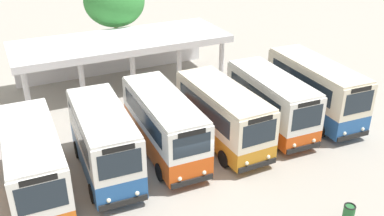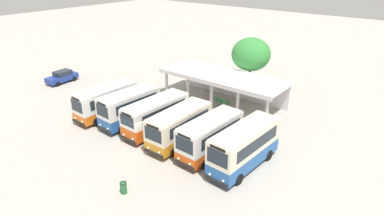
{
  "view_description": "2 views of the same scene",
  "coord_description": "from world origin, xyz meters",
  "px_view_note": "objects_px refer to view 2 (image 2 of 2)",
  "views": [
    {
      "loc": [
        -7.48,
        -15.52,
        12.38
      ],
      "look_at": [
        1.95,
        4.16,
        1.59
      ],
      "focal_mm": 40.22,
      "sensor_mm": 36.0,
      "label": 1
    },
    {
      "loc": [
        20.53,
        -17.71,
        15.46
      ],
      "look_at": [
        1.02,
        6.69,
        1.49
      ],
      "focal_mm": 30.95,
      "sensor_mm": 36.0,
      "label": 2
    }
  ],
  "objects_px": {
    "parked_car_flank": "(62,77)",
    "city_bus_nearest_orange": "(106,100)",
    "city_bus_second_in_row": "(130,106)",
    "city_bus_middle_cream": "(156,114)",
    "waiting_chair_second_from_end": "(222,102)",
    "litter_bin_apron": "(124,188)",
    "waiting_chair_end_by_column": "(217,100)",
    "waiting_chair_middle_seat": "(227,103)",
    "city_bus_fifth_blue": "(210,135)",
    "city_bus_far_end_green": "(244,146)",
    "city_bus_fourth_amber": "(179,125)"
  },
  "relations": [
    {
      "from": "parked_car_flank",
      "to": "city_bus_nearest_orange",
      "type": "bearing_deg",
      "value": -12.65
    },
    {
      "from": "city_bus_second_in_row",
      "to": "city_bus_middle_cream",
      "type": "relative_size",
      "value": 0.91
    },
    {
      "from": "waiting_chair_second_from_end",
      "to": "litter_bin_apron",
      "type": "height_order",
      "value": "litter_bin_apron"
    },
    {
      "from": "parked_car_flank",
      "to": "waiting_chair_second_from_end",
      "type": "xyz_separation_m",
      "value": [
        21.75,
        6.95,
        -0.31
      ]
    },
    {
      "from": "waiting_chair_end_by_column",
      "to": "waiting_chair_middle_seat",
      "type": "height_order",
      "value": "same"
    },
    {
      "from": "parked_car_flank",
      "to": "waiting_chair_second_from_end",
      "type": "distance_m",
      "value": 22.84
    },
    {
      "from": "city_bus_fifth_blue",
      "to": "litter_bin_apron",
      "type": "xyz_separation_m",
      "value": [
        -1.73,
        -8.26,
        -1.37
      ]
    },
    {
      "from": "city_bus_far_end_green",
      "to": "litter_bin_apron",
      "type": "relative_size",
      "value": 8.25
    },
    {
      "from": "city_bus_fifth_blue",
      "to": "waiting_chair_end_by_column",
      "type": "height_order",
      "value": "city_bus_fifth_blue"
    },
    {
      "from": "city_bus_fifth_blue",
      "to": "waiting_chair_middle_seat",
      "type": "relative_size",
      "value": 7.95
    },
    {
      "from": "city_bus_fourth_amber",
      "to": "waiting_chair_middle_seat",
      "type": "xyz_separation_m",
      "value": [
        -1.01,
        9.57,
        -1.28
      ]
    },
    {
      "from": "city_bus_fourth_amber",
      "to": "litter_bin_apron",
      "type": "height_order",
      "value": "city_bus_fourth_amber"
    },
    {
      "from": "waiting_chair_end_by_column",
      "to": "litter_bin_apron",
      "type": "distance_m",
      "value": 18.06
    },
    {
      "from": "litter_bin_apron",
      "to": "city_bus_fourth_amber",
      "type": "bearing_deg",
      "value": 100.93
    },
    {
      "from": "city_bus_nearest_orange",
      "to": "litter_bin_apron",
      "type": "xyz_separation_m",
      "value": [
        11.42,
        -7.51,
        -1.38
      ]
    },
    {
      "from": "city_bus_second_in_row",
      "to": "city_bus_far_end_green",
      "type": "distance_m",
      "value": 13.16
    },
    {
      "from": "city_bus_nearest_orange",
      "to": "waiting_chair_second_from_end",
      "type": "relative_size",
      "value": 8.19
    },
    {
      "from": "city_bus_nearest_orange",
      "to": "waiting_chair_middle_seat",
      "type": "height_order",
      "value": "city_bus_nearest_orange"
    },
    {
      "from": "waiting_chair_middle_seat",
      "to": "parked_car_flank",
      "type": "bearing_deg",
      "value": -162.53
    },
    {
      "from": "waiting_chair_end_by_column",
      "to": "waiting_chair_middle_seat",
      "type": "relative_size",
      "value": 1.0
    },
    {
      "from": "city_bus_second_in_row",
      "to": "waiting_chair_end_by_column",
      "type": "xyz_separation_m",
      "value": [
        4.13,
        9.67,
        -1.37
      ]
    },
    {
      "from": "city_bus_middle_cream",
      "to": "waiting_chair_second_from_end",
      "type": "xyz_separation_m",
      "value": [
        1.56,
        9.1,
        -1.29
      ]
    },
    {
      "from": "litter_bin_apron",
      "to": "city_bus_middle_cream",
      "type": "bearing_deg",
      "value": 119.93
    },
    {
      "from": "city_bus_second_in_row",
      "to": "waiting_chair_middle_seat",
      "type": "distance_m",
      "value": 11.26
    },
    {
      "from": "city_bus_far_end_green",
      "to": "waiting_chair_second_from_end",
      "type": "xyz_separation_m",
      "value": [
        -8.31,
        9.15,
        -1.42
      ]
    },
    {
      "from": "waiting_chair_end_by_column",
      "to": "waiting_chair_middle_seat",
      "type": "xyz_separation_m",
      "value": [
        1.43,
        0.02,
        0.0
      ]
    },
    {
      "from": "city_bus_nearest_orange",
      "to": "city_bus_fourth_amber",
      "type": "relative_size",
      "value": 1.0
    },
    {
      "from": "city_bus_fifth_blue",
      "to": "waiting_chair_end_by_column",
      "type": "bearing_deg",
      "value": 121.5
    },
    {
      "from": "city_bus_nearest_orange",
      "to": "city_bus_second_in_row",
      "type": "relative_size",
      "value": 1.05
    },
    {
      "from": "city_bus_nearest_orange",
      "to": "waiting_chair_end_by_column",
      "type": "xyz_separation_m",
      "value": [
        7.42,
        10.11,
        -1.31
      ]
    },
    {
      "from": "city_bus_far_end_green",
      "to": "waiting_chair_middle_seat",
      "type": "distance_m",
      "value": 12.06
    },
    {
      "from": "litter_bin_apron",
      "to": "waiting_chair_end_by_column",
      "type": "bearing_deg",
      "value": 102.81
    },
    {
      "from": "waiting_chair_middle_seat",
      "to": "waiting_chair_second_from_end",
      "type": "bearing_deg",
      "value": -170.76
    },
    {
      "from": "waiting_chair_end_by_column",
      "to": "city_bus_fourth_amber",
      "type": "bearing_deg",
      "value": -75.63
    },
    {
      "from": "city_bus_nearest_orange",
      "to": "city_bus_fourth_amber",
      "type": "xyz_separation_m",
      "value": [
        9.86,
        0.56,
        -0.03
      ]
    },
    {
      "from": "city_bus_fourth_amber",
      "to": "city_bus_nearest_orange",
      "type": "bearing_deg",
      "value": -176.78
    },
    {
      "from": "city_bus_fourth_amber",
      "to": "city_bus_far_end_green",
      "type": "distance_m",
      "value": 6.58
    },
    {
      "from": "city_bus_fifth_blue",
      "to": "parked_car_flank",
      "type": "height_order",
      "value": "city_bus_fifth_blue"
    },
    {
      "from": "city_bus_far_end_green",
      "to": "waiting_chair_end_by_column",
      "type": "xyz_separation_m",
      "value": [
        -9.02,
        9.25,
        -1.42
      ]
    },
    {
      "from": "city_bus_nearest_orange",
      "to": "waiting_chair_middle_seat",
      "type": "relative_size",
      "value": 8.19
    },
    {
      "from": "parked_car_flank",
      "to": "litter_bin_apron",
      "type": "height_order",
      "value": "parked_car_flank"
    },
    {
      "from": "city_bus_nearest_orange",
      "to": "city_bus_second_in_row",
      "type": "bearing_deg",
      "value": 7.56
    },
    {
      "from": "city_bus_fifth_blue",
      "to": "waiting_chair_middle_seat",
      "type": "xyz_separation_m",
      "value": [
        -4.3,
        9.37,
        -1.3
      ]
    },
    {
      "from": "city_bus_fifth_blue",
      "to": "city_bus_far_end_green",
      "type": "bearing_deg",
      "value": 1.92
    },
    {
      "from": "parked_car_flank",
      "to": "waiting_chair_second_from_end",
      "type": "height_order",
      "value": "parked_car_flank"
    },
    {
      "from": "city_bus_fourth_amber",
      "to": "parked_car_flank",
      "type": "bearing_deg",
      "value": 173.92
    },
    {
      "from": "city_bus_second_in_row",
      "to": "city_bus_fifth_blue",
      "type": "relative_size",
      "value": 0.98
    },
    {
      "from": "waiting_chair_end_by_column",
      "to": "waiting_chair_second_from_end",
      "type": "height_order",
      "value": "same"
    },
    {
      "from": "city_bus_fifth_blue",
      "to": "litter_bin_apron",
      "type": "height_order",
      "value": "city_bus_fifth_blue"
    },
    {
      "from": "city_bus_nearest_orange",
      "to": "city_bus_fifth_blue",
      "type": "height_order",
      "value": "city_bus_nearest_orange"
    }
  ]
}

